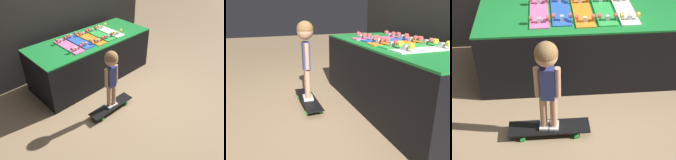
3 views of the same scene
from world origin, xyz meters
The scene contains 9 objects.
ground_plane centered at (0.00, 0.00, 0.00)m, with size 16.00×16.00×0.00m, color #9E7F5B.
display_rack centered at (0.00, 0.61, 0.40)m, with size 2.23×0.91×0.79m.
skateboard_pink_on_rack centered at (-0.46, 0.59, 0.81)m, with size 0.20×0.65×0.09m.
skateboard_blue_on_rack centered at (-0.23, 0.63, 0.81)m, with size 0.20×0.65×0.09m.
skateboard_orange_on_rack centered at (0.00, 0.58, 0.81)m, with size 0.20×0.65×0.09m.
skateboard_green_on_rack centered at (0.23, 0.59, 0.81)m, with size 0.20×0.65×0.09m.
skateboard_white_on_rack centered at (0.46, 0.59, 0.81)m, with size 0.20×0.65×0.09m.
skateboard_on_floor centered at (-0.41, -0.37, 0.07)m, with size 0.78×0.19×0.09m.
child centered at (-0.41, -0.37, 0.76)m, with size 0.23×0.19×0.95m.
Camera 3 is at (-0.42, -2.40, 2.34)m, focal length 50.00 mm.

